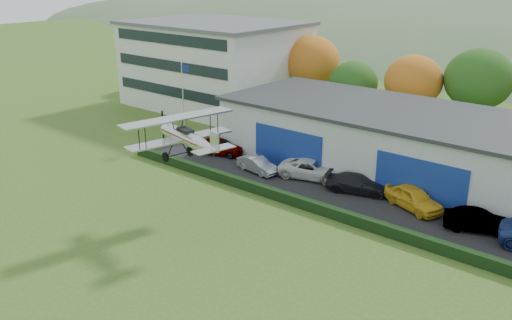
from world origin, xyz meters
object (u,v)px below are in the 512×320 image
Objects in this scene: car_3 at (357,183)px; biplane at (186,136)px; hangar at (452,151)px; car_1 at (258,165)px; car_0 at (219,146)px; car_2 at (312,169)px; office_block at (215,64)px; car_4 at (414,198)px; car_5 at (479,221)px; flagpole at (184,94)px.

biplane is (-6.45, -11.81, 5.42)m from car_3.
car_1 is at bearing -148.34° from hangar.
car_3 is (8.78, 1.58, 0.05)m from car_1.
car_2 is at bearing -103.91° from car_0.
car_4 is at bearing -22.69° from office_block.
car_4 is at bearing -108.92° from car_2.
car_4 is 0.59× the size of biplane.
car_4 reaches higher than car_5.
car_2 is 0.67× the size of biplane.
car_1 is at bearing 83.32° from car_3.
car_2 is at bearing 92.92° from biplane.
hangar is at bearing 11.65° from car_5.
flagpole reaches higher than car_3.
car_1 is (-13.46, -8.30, -1.94)m from hangar.
car_5 is (4.87, -0.64, -0.09)m from car_4.
car_5 is (37.86, -14.44, -4.44)m from office_block.
car_4 is (-0.01, -6.77, -1.79)m from hangar.
biplane is (-2.04, -12.04, 5.37)m from car_2.
office_block is 4.18× the size of car_3.
hangar is 20.53m from car_0.
office_block is 5.13× the size of car_1.
car_2 is (23.91, -13.51, -4.40)m from office_block.
car_4 is 4.92m from car_5.
biplane is at bearing -42.38° from flagpole.
car_5 is at bearing -111.10° from car_3.
office_block is (-33.00, 7.02, 2.56)m from hangar.
car_0 is 10.13m from car_2.
car_2 reaches higher than car_1.
biplane reaches higher than car_0.
hangar is at bearing -86.82° from car_0.
hangar reaches higher than car_1.
biplane is at bearing -161.85° from car_0.
biplane is at bearing 134.46° from car_3.
car_1 is 8.93m from car_3.
car_1 is at bearing -11.50° from flagpole.
biplane is (-11.13, -18.53, 3.53)m from hangar.
car_4 is at bearing -75.46° from car_1.
car_2 is at bearing -1.86° from flagpole.
car_3 is 9.57m from car_5.
car_4 is at bearing 59.14° from biplane.
hangar is at bearing -12.01° from office_block.
hangar is at bearing 71.55° from biplane.
car_1 is 0.84× the size of car_4.
car_4 reaches higher than car_3.
car_4 is (13.45, 1.53, 0.15)m from car_1.
flagpole is at bearing 86.56° from car_1.
biplane reaches higher than car_4.
flagpole reaches higher than biplane.
car_1 is at bearing 118.91° from car_4.
hangar is 5.08× the size of flagpole.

